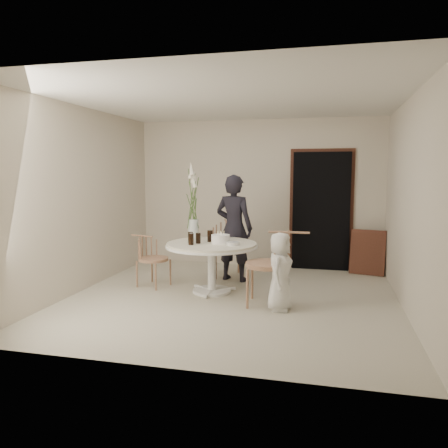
% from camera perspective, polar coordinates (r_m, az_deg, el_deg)
% --- Properties ---
extents(ground, '(4.50, 4.50, 0.00)m').
position_cam_1_polar(ground, '(6.16, 0.98, -9.70)').
color(ground, beige).
rests_on(ground, ground).
extents(room_shell, '(4.50, 4.50, 4.50)m').
position_cam_1_polar(room_shell, '(5.91, 1.01, 5.54)').
color(room_shell, silver).
rests_on(room_shell, ground).
extents(doorway, '(1.00, 0.10, 2.10)m').
position_cam_1_polar(doorway, '(7.99, 12.56, 1.63)').
color(doorway, black).
rests_on(doorway, ground).
extents(door_trim, '(1.12, 0.03, 2.22)m').
position_cam_1_polar(door_trim, '(8.02, 12.57, 2.08)').
color(door_trim, '#5D2920').
rests_on(door_trim, ground).
extents(table, '(1.33, 1.33, 0.73)m').
position_cam_1_polar(table, '(6.34, -1.61, -3.51)').
color(table, white).
rests_on(table, ground).
extents(picture_frame, '(0.60, 0.29, 0.77)m').
position_cam_1_polar(picture_frame, '(7.86, 18.24, -3.54)').
color(picture_frame, '#5D2920').
rests_on(picture_frame, ground).
extents(chair_far, '(0.62, 0.65, 0.92)m').
position_cam_1_polar(chair_far, '(7.45, 0.37, -2.08)').
color(chair_far, '#9D7455').
rests_on(chair_far, ground).
extents(chair_right, '(0.62, 0.58, 1.00)m').
position_cam_1_polar(chair_right, '(5.76, 7.08, -4.30)').
color(chair_right, '#9D7455').
rests_on(chair_right, ground).
extents(chair_left, '(0.54, 0.52, 0.79)m').
position_cam_1_polar(chair_left, '(6.84, -9.93, -3.76)').
color(chair_left, '#9D7455').
rests_on(chair_left, ground).
extents(girl, '(0.70, 0.54, 1.71)m').
position_cam_1_polar(girl, '(7.01, 1.32, -0.53)').
color(girl, black).
rests_on(girl, ground).
extents(boy, '(0.38, 0.53, 1.00)m').
position_cam_1_polar(boy, '(5.60, 7.32, -6.18)').
color(boy, silver).
rests_on(boy, ground).
extents(birthday_cake, '(0.26, 0.26, 0.18)m').
position_cam_1_polar(birthday_cake, '(6.27, -0.46, -1.98)').
color(birthday_cake, white).
rests_on(birthday_cake, table).
extents(cola_tumbler_a, '(0.10, 0.10, 0.16)m').
position_cam_1_polar(cola_tumbler_a, '(6.34, -4.39, -1.75)').
color(cola_tumbler_a, black).
rests_on(cola_tumbler_a, table).
extents(cola_tumbler_b, '(0.08, 0.08, 0.16)m').
position_cam_1_polar(cola_tumbler_b, '(6.16, -4.34, -1.97)').
color(cola_tumbler_b, black).
rests_on(cola_tumbler_b, table).
extents(cola_tumbler_c, '(0.08, 0.08, 0.15)m').
position_cam_1_polar(cola_tumbler_c, '(6.28, -3.39, -1.86)').
color(cola_tumbler_c, black).
rests_on(cola_tumbler_c, table).
extents(cola_tumbler_d, '(0.09, 0.09, 0.17)m').
position_cam_1_polar(cola_tumbler_d, '(6.42, -1.84, -1.57)').
color(cola_tumbler_d, black).
rests_on(cola_tumbler_d, table).
extents(plate_stack, '(0.19, 0.19, 0.05)m').
position_cam_1_polar(plate_stack, '(6.13, 1.19, -2.56)').
color(plate_stack, silver).
rests_on(plate_stack, table).
extents(flower_vase, '(0.16, 0.16, 1.17)m').
position_cam_1_polar(flower_vase, '(6.73, -4.05, 2.23)').
color(flower_vase, silver).
rests_on(flower_vase, table).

